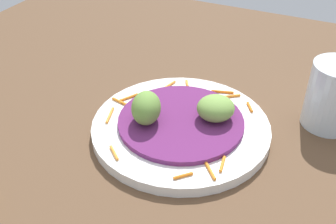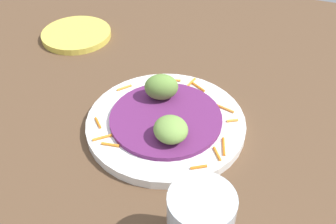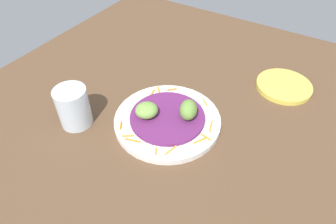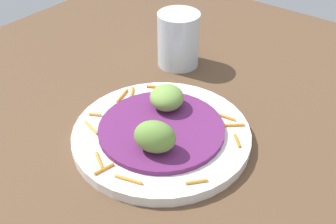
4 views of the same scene
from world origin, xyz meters
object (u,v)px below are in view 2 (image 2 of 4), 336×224
guac_scoop_center (161,87)px  side_plate_small (76,35)px  main_plate (166,123)px  guac_scoop_left (171,129)px

guac_scoop_center → side_plate_small: (-25.46, 15.60, -3.78)cm
main_plate → side_plate_small: main_plate is taller
guac_scoop_left → main_plate: bearing=119.2°
main_plate → guac_scoop_center: size_ratio=4.57×
guac_scoop_center → main_plate: bearing=-60.8°
guac_scoop_center → side_plate_small: bearing=148.5°
guac_scoop_center → side_plate_small: 30.10cm
guac_scoop_left → guac_scoop_center: 9.61cm
side_plate_small → guac_scoop_left: bearing=-38.5°
guac_scoop_left → side_plate_small: (-30.14, 23.98, -3.28)cm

